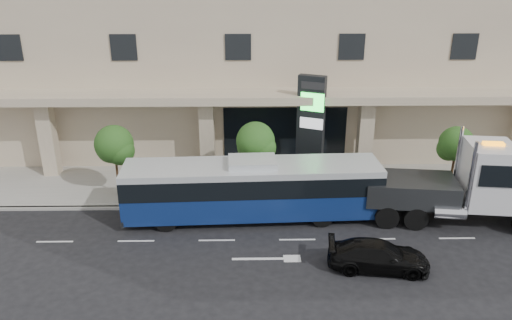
{
  "coord_description": "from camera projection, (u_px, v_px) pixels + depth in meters",
  "views": [
    {
      "loc": [
        -2.41,
        -23.04,
        12.8
      ],
      "look_at": [
        -2.0,
        2.0,
        2.89
      ],
      "focal_mm": 35.0,
      "sensor_mm": 36.0,
      "label": 1
    }
  ],
  "objects": [
    {
      "name": "tree_right",
      "position": [
        456.0,
        146.0,
        28.54
      ],
      "size": [
        2.1,
        2.0,
        4.04
      ],
      "color": "#422B19",
      "rests_on": "sidewalk"
    },
    {
      "name": "curb",
      "position": [
        291.0,
        206.0,
        28.0
      ],
      "size": [
        120.0,
        0.3,
        0.15
      ],
      "primitive_type": "cube",
      "color": "gray",
      "rests_on": "ground"
    },
    {
      "name": "tree_mid",
      "position": [
        256.0,
        144.0,
        28.28
      ],
      "size": [
        2.28,
        2.2,
        4.38
      ],
      "color": "#422B19",
      "rests_on": "sidewalk"
    },
    {
      "name": "black_sedan",
      "position": [
        378.0,
        256.0,
        22.22
      ],
      "size": [
        4.69,
        2.39,
        1.3
      ],
      "primitive_type": "imported",
      "rotation": [
        0.0,
        0.0,
        1.44
      ],
      "color": "black",
      "rests_on": "ground"
    },
    {
      "name": "tree_left",
      "position": [
        115.0,
        147.0,
        28.21
      ],
      "size": [
        2.27,
        2.2,
        4.22
      ],
      "color": "#422B19",
      "rests_on": "sidewalk"
    },
    {
      "name": "signage_pylon",
      "position": [
        310.0,
        128.0,
        30.26
      ],
      "size": [
        1.72,
        1.21,
        6.55
      ],
      "rotation": [
        0.0,
        0.0,
        -0.42
      ],
      "color": "black",
      "rests_on": "sidewalk"
    },
    {
      "name": "convention_center",
      "position": [
        280.0,
        4.0,
        36.84
      ],
      "size": [
        60.0,
        17.6,
        20.0
      ],
      "color": "tan",
      "rests_on": "ground"
    },
    {
      "name": "sidewalk",
      "position": [
        287.0,
        184.0,
        30.79
      ],
      "size": [
        120.0,
        6.0,
        0.15
      ],
      "primitive_type": "cube",
      "color": "gray",
      "rests_on": "ground"
    },
    {
      "name": "ground",
      "position": [
        295.0,
        225.0,
        26.17
      ],
      "size": [
        120.0,
        120.0,
        0.0
      ],
      "primitive_type": "plane",
      "color": "black",
      "rests_on": "ground"
    },
    {
      "name": "tow_truck",
      "position": [
        466.0,
        186.0,
        25.84
      ],
      "size": [
        10.84,
        3.77,
        4.91
      ],
      "rotation": [
        0.0,
        0.0,
        -0.12
      ],
      "color": "#2D3033",
      "rests_on": "ground"
    },
    {
      "name": "city_bus",
      "position": [
        252.0,
        188.0,
        26.31
      ],
      "size": [
        13.55,
        3.42,
        3.41
      ],
      "rotation": [
        0.0,
        0.0,
        0.04
      ],
      "color": "black",
      "rests_on": "ground"
    }
  ]
}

